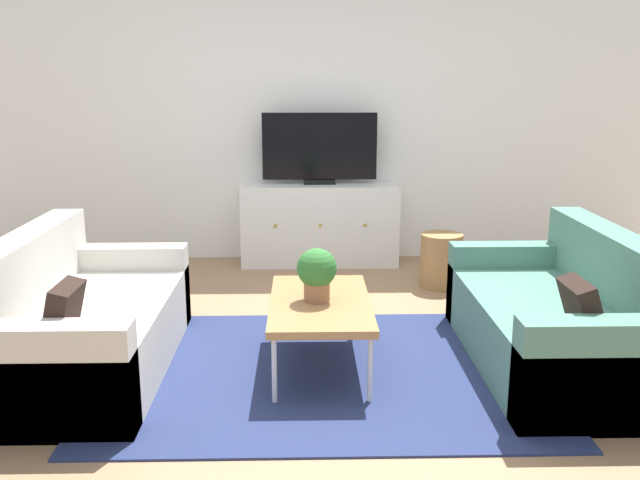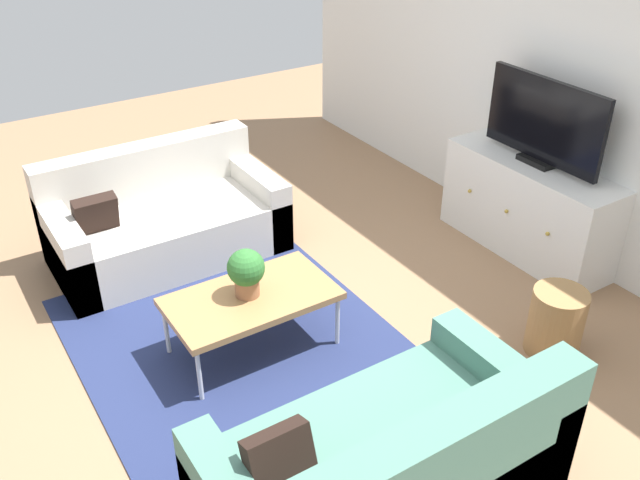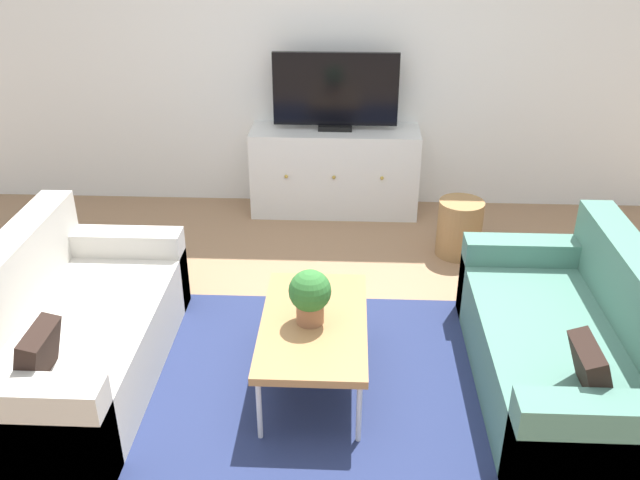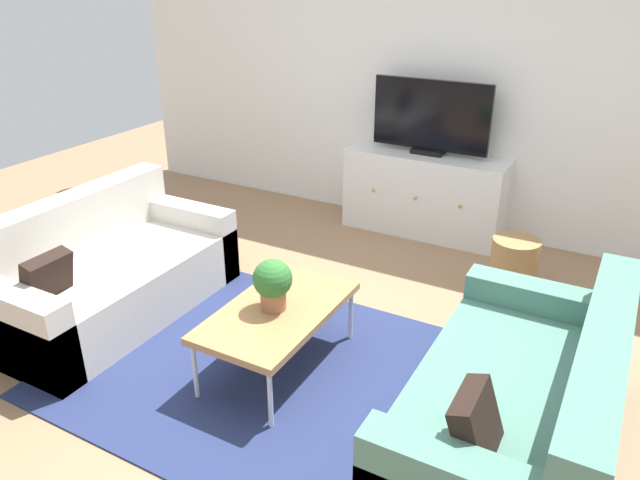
{
  "view_description": "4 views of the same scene",
  "coord_description": "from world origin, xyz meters",
  "px_view_note": "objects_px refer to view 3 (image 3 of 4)",
  "views": [
    {
      "loc": [
        -0.1,
        -3.88,
        1.67
      ],
      "look_at": [
        0.0,
        0.42,
        0.66
      ],
      "focal_mm": 38.7,
      "sensor_mm": 36.0,
      "label": 1
    },
    {
      "loc": [
        3.14,
        -1.59,
        2.88
      ],
      "look_at": [
        0.0,
        0.42,
        0.66
      ],
      "focal_mm": 39.1,
      "sensor_mm": 36.0,
      "label": 2
    },
    {
      "loc": [
        0.16,
        -3.17,
        2.5
      ],
      "look_at": [
        0.0,
        0.42,
        0.66
      ],
      "focal_mm": 38.1,
      "sensor_mm": 36.0,
      "label": 3
    },
    {
      "loc": [
        1.66,
        -2.59,
        2.25
      ],
      "look_at": [
        0.0,
        0.42,
        0.66
      ],
      "focal_mm": 33.7,
      "sensor_mm": 36.0,
      "label": 4
    }
  ],
  "objects_px": {
    "couch_left_side": "(60,338)",
    "wicker_basket": "(459,228)",
    "tv_console": "(335,171)",
    "coffee_table": "(314,325)",
    "flat_screen_tv": "(336,92)",
    "potted_plant": "(310,295)",
    "couch_right_side": "(579,352)"
  },
  "relations": [
    {
      "from": "flat_screen_tv",
      "to": "wicker_basket",
      "type": "bearing_deg",
      "value": -38.63
    },
    {
      "from": "couch_right_side",
      "to": "flat_screen_tv",
      "type": "bearing_deg",
      "value": 120.23
    },
    {
      "from": "tv_console",
      "to": "wicker_basket",
      "type": "relative_size",
      "value": 3.22
    },
    {
      "from": "coffee_table",
      "to": "couch_left_side",
      "type": "bearing_deg",
      "value": -178.98
    },
    {
      "from": "coffee_table",
      "to": "wicker_basket",
      "type": "bearing_deg",
      "value": 57.21
    },
    {
      "from": "couch_right_side",
      "to": "flat_screen_tv",
      "type": "relative_size",
      "value": 1.66
    },
    {
      "from": "couch_right_side",
      "to": "tv_console",
      "type": "xyz_separation_m",
      "value": [
        -1.4,
        2.37,
        0.1
      ]
    },
    {
      "from": "coffee_table",
      "to": "wicker_basket",
      "type": "relative_size",
      "value": 2.34
    },
    {
      "from": "couch_left_side",
      "to": "coffee_table",
      "type": "relative_size",
      "value": 1.65
    },
    {
      "from": "couch_right_side",
      "to": "coffee_table",
      "type": "relative_size",
      "value": 1.65
    },
    {
      "from": "coffee_table",
      "to": "potted_plant",
      "type": "bearing_deg",
      "value": -151.35
    },
    {
      "from": "couch_left_side",
      "to": "coffee_table",
      "type": "xyz_separation_m",
      "value": [
        1.43,
        0.03,
        0.11
      ]
    },
    {
      "from": "coffee_table",
      "to": "potted_plant",
      "type": "xyz_separation_m",
      "value": [
        -0.02,
        -0.01,
        0.2
      ]
    },
    {
      "from": "couch_right_side",
      "to": "tv_console",
      "type": "distance_m",
      "value": 2.76
    },
    {
      "from": "couch_left_side",
      "to": "couch_right_side",
      "type": "bearing_deg",
      "value": 0.0
    },
    {
      "from": "couch_left_side",
      "to": "potted_plant",
      "type": "distance_m",
      "value": 1.44
    },
    {
      "from": "couch_right_side",
      "to": "potted_plant",
      "type": "height_order",
      "value": "couch_right_side"
    },
    {
      "from": "potted_plant",
      "to": "flat_screen_tv",
      "type": "relative_size",
      "value": 0.3
    },
    {
      "from": "couch_left_side",
      "to": "tv_console",
      "type": "height_order",
      "value": "couch_left_side"
    },
    {
      "from": "potted_plant",
      "to": "tv_console",
      "type": "distance_m",
      "value": 2.37
    },
    {
      "from": "coffee_table",
      "to": "couch_right_side",
      "type": "bearing_deg",
      "value": -1.0
    },
    {
      "from": "couch_left_side",
      "to": "potted_plant",
      "type": "height_order",
      "value": "couch_left_side"
    },
    {
      "from": "couch_right_side",
      "to": "tv_console",
      "type": "height_order",
      "value": "couch_right_side"
    },
    {
      "from": "couch_left_side",
      "to": "wicker_basket",
      "type": "distance_m",
      "value": 2.94
    },
    {
      "from": "flat_screen_tv",
      "to": "wicker_basket",
      "type": "xyz_separation_m",
      "value": [
        0.97,
        -0.78,
        -0.83
      ]
    },
    {
      "from": "couch_left_side",
      "to": "flat_screen_tv",
      "type": "relative_size",
      "value": 1.66
    },
    {
      "from": "coffee_table",
      "to": "wicker_basket",
      "type": "height_order",
      "value": "wicker_basket"
    },
    {
      "from": "coffee_table",
      "to": "flat_screen_tv",
      "type": "xyz_separation_m",
      "value": [
        0.05,
        2.37,
        0.67
      ]
    },
    {
      "from": "potted_plant",
      "to": "tv_console",
      "type": "height_order",
      "value": "tv_console"
    },
    {
      "from": "tv_console",
      "to": "coffee_table",
      "type": "bearing_deg",
      "value": -91.28
    },
    {
      "from": "potted_plant",
      "to": "tv_console",
      "type": "bearing_deg",
      "value": 88.25
    },
    {
      "from": "coffee_table",
      "to": "tv_console",
      "type": "height_order",
      "value": "tv_console"
    }
  ]
}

